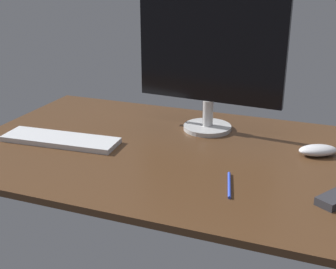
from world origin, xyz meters
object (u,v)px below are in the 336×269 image
pen (229,185)px  computer_mouse (318,150)px  keyboard (61,140)px  monitor (210,60)px

pen → computer_mouse: bearing=131.5°
keyboard → computer_mouse: bearing=9.4°
monitor → keyboard: 56.73cm
computer_mouse → pen: computer_mouse is taller
keyboard → computer_mouse: computer_mouse is taller
computer_mouse → keyboard: bearing=167.2°
monitor → keyboard: size_ratio=1.31×
keyboard → pen: size_ratio=2.76×
keyboard → computer_mouse: (80.57, 19.04, 0.82)cm
keyboard → pen: keyboard is taller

